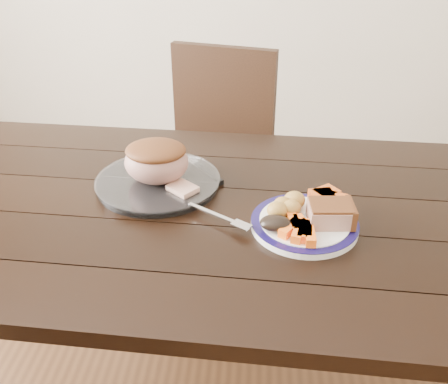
# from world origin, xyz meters

# --- Properties ---
(dining_table) EXTENTS (1.64, 0.97, 0.75)m
(dining_table) POSITION_xyz_m (-0.00, 0.00, 0.66)
(dining_table) COLOR black
(dining_table) RESTS_ON ground
(chair_far) EXTENTS (0.51, 0.52, 0.93)m
(chair_far) POSITION_xyz_m (-0.01, 0.74, 0.52)
(chair_far) COLOR black
(chair_far) RESTS_ON ground
(dinner_plate) EXTENTS (0.25, 0.25, 0.02)m
(dinner_plate) POSITION_xyz_m (0.27, -0.08, 0.76)
(dinner_plate) COLOR white
(dinner_plate) RESTS_ON dining_table
(plate_rim) EXTENTS (0.25, 0.25, 0.02)m
(plate_rim) POSITION_xyz_m (0.27, -0.08, 0.77)
(plate_rim) COLOR #120C3E
(plate_rim) RESTS_ON dinner_plate
(serving_platter) EXTENTS (0.32, 0.32, 0.02)m
(serving_platter) POSITION_xyz_m (-0.10, 0.08, 0.76)
(serving_platter) COLOR white
(serving_platter) RESTS_ON dining_table
(pork_slice) EXTENTS (0.10, 0.08, 0.04)m
(pork_slice) POSITION_xyz_m (0.33, -0.09, 0.79)
(pork_slice) COLOR tan
(pork_slice) RESTS_ON dinner_plate
(roasted_potatoes) EXTENTS (0.09, 0.09, 0.04)m
(roasted_potatoes) POSITION_xyz_m (0.23, -0.05, 0.79)
(roasted_potatoes) COLOR gold
(roasted_potatoes) RESTS_ON dinner_plate
(carrot_batons) EXTENTS (0.08, 0.11, 0.02)m
(carrot_batons) POSITION_xyz_m (0.26, -0.14, 0.78)
(carrot_batons) COLOR orange
(carrot_batons) RESTS_ON dinner_plate
(pumpkin_wedges) EXTENTS (0.09, 0.09, 0.04)m
(pumpkin_wedges) POSITION_xyz_m (0.33, -0.02, 0.79)
(pumpkin_wedges) COLOR orange
(pumpkin_wedges) RESTS_ON dinner_plate
(dark_mushroom) EXTENTS (0.07, 0.05, 0.03)m
(dark_mushroom) POSITION_xyz_m (0.20, -0.12, 0.79)
(dark_mushroom) COLOR black
(dark_mushroom) RESTS_ON dinner_plate
(fork) EXTENTS (0.16, 0.11, 0.00)m
(fork) POSITION_xyz_m (0.08, -0.09, 0.77)
(fork) COLOR silver
(fork) RESTS_ON dinner_plate
(roast_joint) EXTENTS (0.17, 0.14, 0.11)m
(roast_joint) POSITION_xyz_m (-0.10, 0.08, 0.82)
(roast_joint) COLOR #A77166
(roast_joint) RESTS_ON serving_platter
(cut_slice) EXTENTS (0.09, 0.09, 0.02)m
(cut_slice) POSITION_xyz_m (-0.03, 0.03, 0.78)
(cut_slice) COLOR tan
(cut_slice) RESTS_ON serving_platter
(carving_knife) EXTENTS (0.22, 0.26, 0.01)m
(carving_knife) POSITION_xyz_m (-0.00, 0.17, 0.76)
(carving_knife) COLOR silver
(carving_knife) RESTS_ON dining_table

